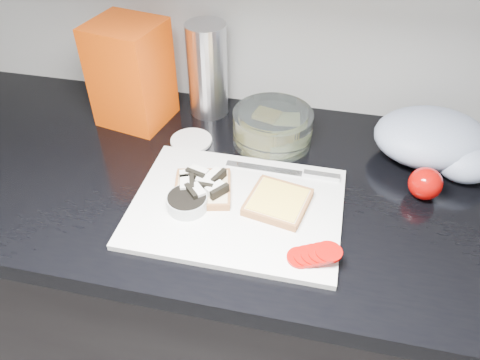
% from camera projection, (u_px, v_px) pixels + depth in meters
% --- Properties ---
extents(base_cabinet, '(3.50, 0.60, 0.86)m').
position_uv_depth(base_cabinet, '(283.00, 314.00, 1.27)').
color(base_cabinet, black).
rests_on(base_cabinet, ground).
extents(countertop, '(3.50, 0.64, 0.04)m').
position_uv_depth(countertop, '(296.00, 192.00, 0.97)').
color(countertop, black).
rests_on(countertop, base_cabinet).
extents(cutting_board, '(0.40, 0.30, 0.01)m').
position_uv_depth(cutting_board, '(237.00, 207.00, 0.90)').
color(cutting_board, silver).
rests_on(cutting_board, countertop).
extents(bread_left, '(0.14, 0.14, 0.04)m').
position_uv_depth(bread_left, '(202.00, 187.00, 0.92)').
color(bread_left, beige).
rests_on(bread_left, cutting_board).
extents(bread_right, '(0.14, 0.14, 0.02)m').
position_uv_depth(bread_right, '(278.00, 202.00, 0.89)').
color(bread_right, beige).
rests_on(bread_right, cutting_board).
extents(tomato_slices, '(0.10, 0.07, 0.02)m').
position_uv_depth(tomato_slices, '(314.00, 255.00, 0.79)').
color(tomato_slices, '#A30603').
rests_on(tomato_slices, cutting_board).
extents(knife, '(0.24, 0.02, 0.01)m').
position_uv_depth(knife, '(297.00, 173.00, 0.96)').
color(knife, silver).
rests_on(knife, cutting_board).
extents(seed_tub, '(0.08, 0.08, 0.04)m').
position_uv_depth(seed_tub, '(187.00, 203.00, 0.89)').
color(seed_tub, '#AEB4B4').
rests_on(seed_tub, countertop).
extents(tub_lid, '(0.12, 0.12, 0.01)m').
position_uv_depth(tub_lid, '(191.00, 141.00, 1.07)').
color(tub_lid, silver).
rests_on(tub_lid, countertop).
extents(glass_bowl, '(0.18, 0.18, 0.07)m').
position_uv_depth(glass_bowl, '(273.00, 127.00, 1.05)').
color(glass_bowl, silver).
rests_on(glass_bowl, countertop).
extents(bread_bag, '(0.18, 0.17, 0.24)m').
position_uv_depth(bread_bag, '(131.00, 74.00, 1.07)').
color(bread_bag, '#D54703').
rests_on(bread_bag, countertop).
extents(steel_canister, '(0.09, 0.09, 0.22)m').
position_uv_depth(steel_canister, '(208.00, 70.00, 1.10)').
color(steel_canister, silver).
rests_on(steel_canister, countertop).
extents(grocery_bag, '(0.27, 0.23, 0.11)m').
position_uv_depth(grocery_bag, '(436.00, 141.00, 0.99)').
color(grocery_bag, '#A6B3CC').
rests_on(grocery_bag, countertop).
extents(whole_tomatoes, '(0.07, 0.07, 0.07)m').
position_uv_depth(whole_tomatoes, '(425.00, 184.00, 0.91)').
color(whole_tomatoes, '#A30603').
rests_on(whole_tomatoes, countertop).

